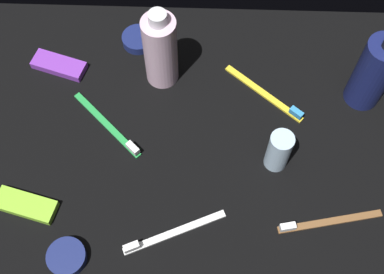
% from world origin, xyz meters
% --- Properties ---
extents(ground_plane, '(0.84, 0.64, 0.01)m').
position_xyz_m(ground_plane, '(0.00, 0.00, -0.01)').
color(ground_plane, black).
extents(lotion_bottle, '(0.07, 0.07, 0.18)m').
position_xyz_m(lotion_bottle, '(-0.32, -0.11, 0.08)').
color(lotion_bottle, navy).
rests_on(lotion_bottle, ground_plane).
extents(bodywash_bottle, '(0.06, 0.06, 0.18)m').
position_xyz_m(bodywash_bottle, '(0.06, -0.15, 0.08)').
color(bodywash_bottle, silver).
rests_on(bodywash_bottle, ground_plane).
extents(deodorant_stick, '(0.04, 0.04, 0.09)m').
position_xyz_m(deodorant_stick, '(-0.15, 0.03, 0.05)').
color(deodorant_stick, silver).
rests_on(deodorant_stick, ground_plane).
extents(toothbrush_white, '(0.17, 0.08, 0.02)m').
position_xyz_m(toothbrush_white, '(0.03, 0.17, 0.01)').
color(toothbrush_white, white).
rests_on(toothbrush_white, ground_plane).
extents(toothbrush_green, '(0.14, 0.13, 0.02)m').
position_xyz_m(toothbrush_green, '(0.15, -0.03, 0.01)').
color(toothbrush_green, green).
rests_on(toothbrush_green, ground_plane).
extents(toothbrush_yellow, '(0.15, 0.12, 0.02)m').
position_xyz_m(toothbrush_yellow, '(-0.14, -0.11, 0.01)').
color(toothbrush_yellow, yellow).
rests_on(toothbrush_yellow, ground_plane).
extents(toothbrush_brown, '(0.18, 0.05, 0.02)m').
position_xyz_m(toothbrush_brown, '(-0.23, 0.14, 0.01)').
color(toothbrush_brown, brown).
rests_on(toothbrush_brown, ground_plane).
extents(snack_bar_lime, '(0.11, 0.07, 0.01)m').
position_xyz_m(snack_bar_lime, '(0.28, 0.13, 0.01)').
color(snack_bar_lime, '#8CD133').
rests_on(snack_bar_lime, ground_plane).
extents(snack_bar_purple, '(0.11, 0.07, 0.01)m').
position_xyz_m(snack_bar_purple, '(0.27, -0.16, 0.01)').
color(snack_bar_purple, purple).
rests_on(snack_bar_purple, ground_plane).
extents(cream_tin_left, '(0.06, 0.06, 0.02)m').
position_xyz_m(cream_tin_left, '(0.20, 0.21, 0.01)').
color(cream_tin_left, navy).
rests_on(cream_tin_left, ground_plane).
extents(cream_tin_right, '(0.06, 0.06, 0.02)m').
position_xyz_m(cream_tin_right, '(0.12, -0.23, 0.01)').
color(cream_tin_right, navy).
rests_on(cream_tin_right, ground_plane).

